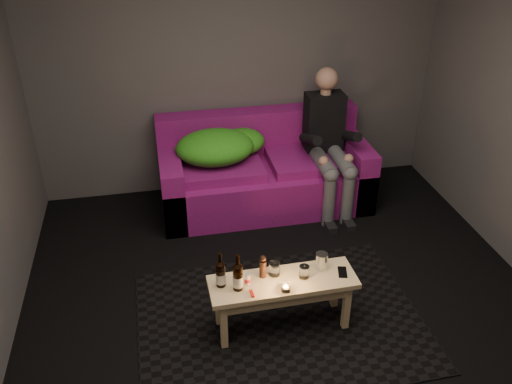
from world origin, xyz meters
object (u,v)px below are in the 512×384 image
beer_bottle_a (221,274)px  steel_cup (321,261)px  person (328,140)px  coffee_table (283,288)px  beer_bottle_b (238,277)px  sofa (263,173)px

beer_bottle_a → steel_cup: beer_bottle_a is taller
person → coffee_table: (-0.84, -1.61, -0.35)m
person → beer_bottle_b: person is taller
person → beer_bottle_b: bearing=-125.4°
person → beer_bottle_a: person is taller
beer_bottle_b → beer_bottle_a: bearing=151.8°
steel_cup → person: bearing=70.6°
coffee_table → beer_bottle_b: size_ratio=3.68×
person → steel_cup: bearing=-109.4°
beer_bottle_b → steel_cup: beer_bottle_b is taller
person → coffee_table: 1.85m
coffee_table → steel_cup: 0.34m
sofa → beer_bottle_b: sofa is taller
beer_bottle_a → beer_bottle_b: size_ratio=0.95×
beer_bottle_a → steel_cup: size_ratio=2.23×
person → coffee_table: size_ratio=1.29×
coffee_table → beer_bottle_b: bearing=-174.9°
sofa → steel_cup: 1.71m
person → beer_bottle_b: size_ratio=4.75×
beer_bottle_a → beer_bottle_b: 0.12m
coffee_table → steel_cup: bearing=14.6°
sofa → beer_bottle_b: (-0.57, -1.81, 0.22)m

